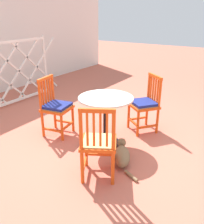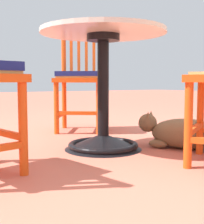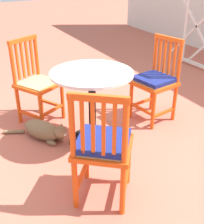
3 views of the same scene
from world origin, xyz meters
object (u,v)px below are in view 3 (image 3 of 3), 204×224
at_px(orange_chair_at_corner, 156,81).
at_px(tabby_cat, 45,131).
at_px(orange_chair_near_fence, 103,147).
at_px(orange_chair_facing_out, 37,84).
at_px(cafe_table, 92,116).

bearing_deg(orange_chair_at_corner, tabby_cat, -95.64).
bearing_deg(orange_chair_near_fence, orange_chair_facing_out, -177.19).
distance_m(cafe_table, orange_chair_facing_out, 0.78).
xyz_separation_m(orange_chair_at_corner, orange_chair_facing_out, (-0.55, -1.16, -0.01)).
bearing_deg(cafe_table, tabby_cat, -121.32).
bearing_deg(cafe_table, orange_chair_facing_out, -153.77).
height_order(cafe_table, orange_chair_near_fence, orange_chair_near_fence).
relative_size(orange_chair_near_fence, orange_chair_facing_out, 1.00).
relative_size(orange_chair_near_fence, tabby_cat, 1.62).
height_order(orange_chair_facing_out, tabby_cat, orange_chair_facing_out).
bearing_deg(orange_chair_at_corner, orange_chair_facing_out, -115.43).
xyz_separation_m(orange_chair_facing_out, tabby_cat, (0.43, -0.08, -0.34)).
bearing_deg(orange_chair_facing_out, orange_chair_at_corner, 64.57).
xyz_separation_m(orange_chair_near_fence, orange_chair_facing_out, (-1.42, -0.07, -0.01)).
bearing_deg(cafe_table, orange_chair_near_fence, -19.89).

